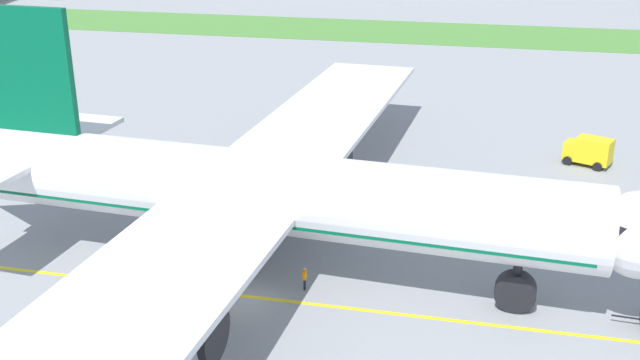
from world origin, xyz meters
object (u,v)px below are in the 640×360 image
ground_crew_wingwalker_port (185,247)px  ground_crew_marshaller_front (305,276)px  service_truck_catering_van (589,151)px  airliner_foreground (260,194)px

ground_crew_wingwalker_port → ground_crew_marshaller_front: bearing=-14.3°
ground_crew_marshaller_front → service_truck_catering_van: (21.97, 30.79, 0.51)m
airliner_foreground → service_truck_catering_van: 39.04m
ground_crew_wingwalker_port → ground_crew_marshaller_front: ground_crew_marshaller_front is taller
airliner_foreground → ground_crew_marshaller_front: 6.58m
airliner_foreground → ground_crew_wingwalker_port: (-6.27, 0.83, -5.28)m
ground_crew_wingwalker_port → service_truck_catering_van: service_truck_catering_van is taller
ground_crew_marshaller_front → service_truck_catering_van: size_ratio=0.35×
ground_crew_marshaller_front → service_truck_catering_van: service_truck_catering_van is taller
ground_crew_marshaller_front → airliner_foreground: bearing=155.0°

